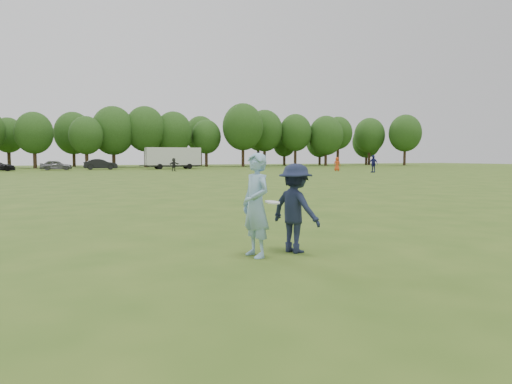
# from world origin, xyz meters

# --- Properties ---
(ground) EXTENTS (200.00, 200.00, 0.00)m
(ground) POSITION_xyz_m (0.00, 0.00, 0.00)
(ground) COLOR #355317
(ground) RESTS_ON ground
(thrower) EXTENTS (0.57, 0.76, 1.89)m
(thrower) POSITION_xyz_m (-0.90, 0.37, 0.95)
(thrower) COLOR #88B2D2
(thrower) RESTS_ON ground
(defender) EXTENTS (0.99, 1.25, 1.69)m
(defender) POSITION_xyz_m (-0.05, 0.46, 0.85)
(defender) COLOR #192039
(defender) RESTS_ON ground
(player_far_b) EXTENTS (0.86, 1.28, 2.02)m
(player_far_b) POSITION_xyz_m (28.55, 36.78, 1.01)
(player_far_b) COLOR navy
(player_far_b) RESTS_ON ground
(player_far_c) EXTENTS (1.04, 0.98, 1.79)m
(player_far_c) POSITION_xyz_m (27.39, 42.72, 0.89)
(player_far_c) COLOR #D74619
(player_far_c) RESTS_ON ground
(player_far_d) EXTENTS (1.62, 1.11, 1.68)m
(player_far_d) POSITION_xyz_m (8.08, 50.34, 0.84)
(player_far_d) COLOR #262626
(player_far_d) RESTS_ON ground
(car_e) EXTENTS (4.14, 1.94, 1.37)m
(car_e) POSITION_xyz_m (-5.91, 60.29, 0.69)
(car_e) COLOR slate
(car_e) RESTS_ON ground
(car_f) EXTENTS (4.62, 1.65, 1.52)m
(car_f) POSITION_xyz_m (-0.15, 60.97, 0.76)
(car_f) COLOR black
(car_f) RESTS_ON ground
(field_cone) EXTENTS (0.28, 0.28, 0.30)m
(field_cone) POSITION_xyz_m (19.31, 38.68, 0.15)
(field_cone) COLOR orange
(field_cone) RESTS_ON ground
(disc_in_play) EXTENTS (0.27, 0.27, 0.07)m
(disc_in_play) POSITION_xyz_m (-0.68, 0.13, 1.01)
(disc_in_play) COLOR white
(disc_in_play) RESTS_ON ground
(cargo_trailer) EXTENTS (9.00, 2.75, 3.20)m
(cargo_trailer) POSITION_xyz_m (10.16, 60.81, 1.78)
(cargo_trailer) COLOR silver
(cargo_trailer) RESTS_ON ground
(treeline) EXTENTS (130.35, 18.39, 11.74)m
(treeline) POSITION_xyz_m (2.81, 76.90, 6.26)
(treeline) COLOR #332114
(treeline) RESTS_ON ground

